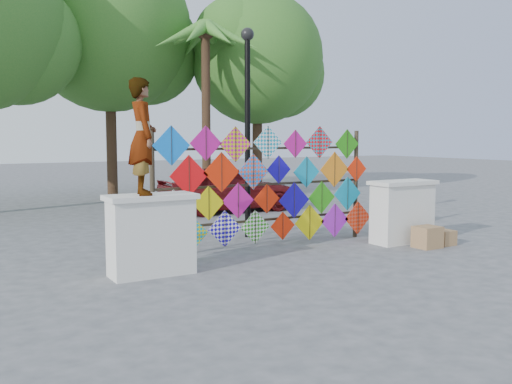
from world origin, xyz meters
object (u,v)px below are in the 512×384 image
(vendor_woman, at_px, (143,137))
(sedan, at_px, (227,188))
(lamppost, at_px, (248,112))
(kite_rack, at_px, (271,186))

(vendor_woman, xyz_separation_m, sedan, (4.68, 6.11, -1.49))
(sedan, xyz_separation_m, lamppost, (-1.56, -3.91, 2.01))
(vendor_woman, xyz_separation_m, lamppost, (3.11, 2.20, 0.52))
(kite_rack, bearing_deg, lamppost, 80.62)
(vendor_woman, relative_size, sedan, 0.45)
(kite_rack, distance_m, lamppost, 1.96)
(vendor_woman, distance_m, lamppost, 3.85)
(lamppost, bearing_deg, kite_rack, -99.38)
(kite_rack, relative_size, lamppost, 1.10)
(kite_rack, xyz_separation_m, vendor_woman, (-2.90, -0.93, 0.96))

